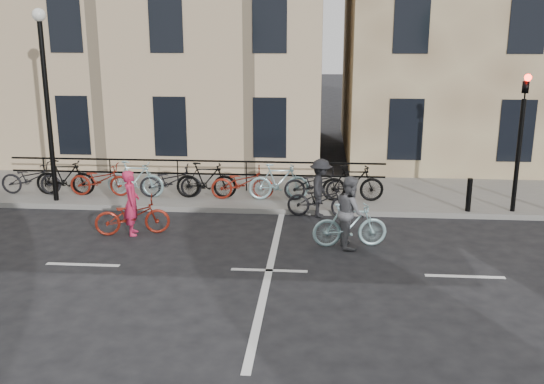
# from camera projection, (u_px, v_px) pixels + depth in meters

# --- Properties ---
(ground) EXTENTS (120.00, 120.00, 0.00)m
(ground) POSITION_uv_depth(u_px,v_px,m) (269.00, 271.00, 12.62)
(ground) COLOR black
(ground) RESTS_ON ground
(sidewalk) EXTENTS (46.00, 4.00, 0.15)m
(sidewalk) POSITION_uv_depth(u_px,v_px,m) (157.00, 190.00, 18.70)
(sidewalk) COLOR slate
(sidewalk) RESTS_ON ground
(building_west) EXTENTS (20.00, 10.00, 10.00)m
(building_west) POSITION_uv_depth(u_px,v_px,m) (75.00, 23.00, 24.53)
(building_west) COLOR tan
(building_west) RESTS_ON sidewalk
(traffic_light) EXTENTS (0.18, 0.30, 3.90)m
(traffic_light) POSITION_uv_depth(u_px,v_px,m) (521.00, 126.00, 15.69)
(traffic_light) COLOR black
(traffic_light) RESTS_ON sidewalk
(lamp_post) EXTENTS (0.36, 0.36, 5.28)m
(lamp_post) POSITION_uv_depth(u_px,v_px,m) (45.00, 82.00, 16.47)
(lamp_post) COLOR black
(lamp_post) RESTS_ON sidewalk
(bollard_east) EXTENTS (0.14, 0.14, 0.90)m
(bollard_east) POSITION_uv_depth(u_px,v_px,m) (469.00, 195.00, 16.17)
(bollard_east) COLOR black
(bollard_east) RESTS_ON sidewalk
(parked_bikes) EXTENTS (11.45, 1.23, 1.05)m
(parked_bikes) POSITION_uv_depth(u_px,v_px,m) (187.00, 181.00, 17.53)
(parked_bikes) COLOR black
(parked_bikes) RESTS_ON sidewalk
(cyclist_pink) EXTENTS (1.90, 1.06, 1.60)m
(cyclist_pink) POSITION_uv_depth(u_px,v_px,m) (132.00, 212.00, 14.76)
(cyclist_pink) COLOR maroon
(cyclist_pink) RESTS_ON ground
(cyclist_grey) EXTENTS (1.78, 0.90, 1.67)m
(cyclist_grey) POSITION_uv_depth(u_px,v_px,m) (350.00, 218.00, 13.88)
(cyclist_grey) COLOR #96BFC5
(cyclist_grey) RESTS_ON ground
(cyclist_dark) EXTENTS (1.83, 1.07, 1.59)m
(cyclist_dark) POSITION_uv_depth(u_px,v_px,m) (320.00, 194.00, 16.14)
(cyclist_dark) COLOR black
(cyclist_dark) RESTS_ON ground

